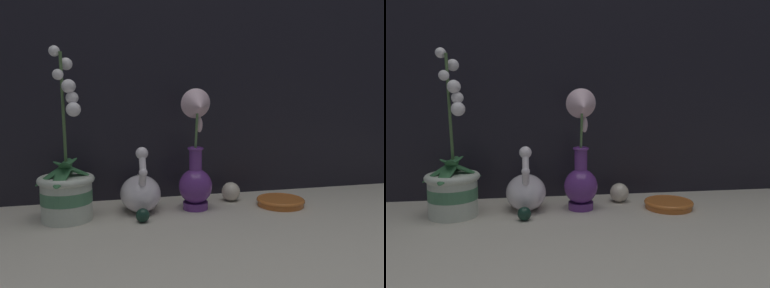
# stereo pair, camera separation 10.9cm
# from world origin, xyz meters

# --- Properties ---
(ground_plane) EXTENTS (2.80, 2.80, 0.00)m
(ground_plane) POSITION_xyz_m (0.00, 0.00, 0.00)
(ground_plane) COLOR #BCB2A3
(window_backdrop) EXTENTS (2.80, 0.03, 1.20)m
(window_backdrop) POSITION_xyz_m (0.00, 0.28, 0.60)
(window_backdrop) COLOR black
(window_backdrop) RESTS_ON ground_plane
(orchid_potted_plant) EXTENTS (0.16, 0.19, 0.45)m
(orchid_potted_plant) POSITION_xyz_m (-0.31, 0.09, 0.09)
(orchid_potted_plant) COLOR beige
(orchid_potted_plant) RESTS_ON ground_plane
(swan_figurine) EXTENTS (0.11, 0.18, 0.19)m
(swan_figurine) POSITION_xyz_m (-0.12, 0.13, 0.06)
(swan_figurine) COLOR white
(swan_figurine) RESTS_ON ground_plane
(blue_vase) EXTENTS (0.10, 0.11, 0.35)m
(blue_vase) POSITION_xyz_m (0.04, 0.10, 0.13)
(blue_vase) COLOR #602D7F
(blue_vase) RESTS_ON ground_plane
(glass_sphere) EXTENTS (0.06, 0.06, 0.06)m
(glass_sphere) POSITION_xyz_m (0.17, 0.17, 0.03)
(glass_sphere) COLOR beige
(glass_sphere) RESTS_ON ground_plane
(amber_dish) EXTENTS (0.14, 0.14, 0.02)m
(amber_dish) POSITION_xyz_m (0.30, 0.08, 0.01)
(amber_dish) COLOR #C66628
(amber_dish) RESTS_ON ground_plane
(glass_bauble) EXTENTS (0.04, 0.04, 0.04)m
(glass_bauble) POSITION_xyz_m (-0.12, 0.03, 0.02)
(glass_bauble) COLOR #142D23
(glass_bauble) RESTS_ON ground_plane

